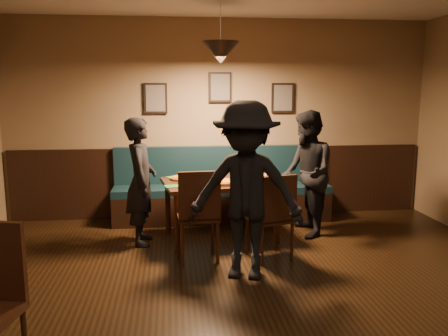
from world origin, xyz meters
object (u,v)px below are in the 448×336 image
booth_bench (222,185)px  diner_right (307,174)px  chair_near_left (198,214)px  chair_near_right (269,216)px  tabasco_bottle (260,176)px  dining_table (221,210)px  soda_glass (276,178)px  diner_front (246,191)px  diner_left (141,182)px

booth_bench → diner_right: size_ratio=1.90×
chair_near_left → chair_near_right: chair_near_left is taller
chair_near_left → tabasco_bottle: bearing=33.5°
dining_table → soda_glass: size_ratio=8.68×
booth_bench → diner_front: bearing=-89.7°
dining_table → tabasco_bottle: tabasco_bottle is taller
tabasco_bottle → chair_near_left: bearing=-143.0°
diner_left → tabasco_bottle: 1.43m
booth_bench → tabasco_bottle: 0.95m
chair_near_left → diner_right: diner_right is taller
dining_table → diner_front: 1.29m
chair_near_right → tabasco_bottle: (0.02, 0.69, 0.31)m
dining_table → diner_left: diner_left is taller
booth_bench → tabasco_bottle: (0.37, -0.83, 0.29)m
booth_bench → diner_left: (-1.06, -0.87, 0.25)m
chair_near_right → diner_left: size_ratio=0.63×
dining_table → diner_left: bearing=174.9°
diner_right → soda_glass: 0.57m
diner_front → soda_glass: 1.02m
tabasco_bottle → diner_left: bearing=-178.3°
dining_table → tabasco_bottle: 0.64m
soda_glass → tabasco_bottle: bearing=116.1°
soda_glass → tabasco_bottle: (-0.14, 0.28, -0.02)m
dining_table → soda_glass: soda_glass is taller
dining_table → diner_front: diner_front is taller
diner_front → tabasco_bottle: 1.22m
diner_left → booth_bench: bearing=-50.7°
chair_near_left → diner_left: bearing=135.0°
booth_bench → dining_table: size_ratio=2.20×
diner_left → soda_glass: diner_left is taller
chair_near_left → diner_front: size_ratio=0.58×
chair_near_left → diner_right: bearing=21.8°
diner_left → soda_glass: bearing=-98.7°
booth_bench → soda_glass: (0.51, -1.11, 0.31)m
dining_table → diner_right: bearing=-6.5°
booth_bench → dining_table: bearing=-97.4°
diner_right → tabasco_bottle: bearing=-82.7°
booth_bench → diner_right: diner_right is taller
diner_front → diner_left: bearing=151.0°
chair_near_right → diner_right: size_ratio=0.60×
dining_table → diner_right: (1.08, 0.04, 0.42)m
diner_left → diner_front: bearing=-136.5°
booth_bench → diner_right: (0.98, -0.77, 0.29)m
chair_near_left → soda_glass: (0.94, 0.32, 0.31)m
soda_glass → diner_right: bearing=36.0°
dining_table → diner_right: size_ratio=0.86×
dining_table → soda_glass: bearing=-34.3°
chair_near_left → tabasco_bottle: (0.80, 0.60, 0.29)m
chair_near_right → diner_left: (-1.41, 0.65, 0.28)m
diner_left → chair_near_left: bearing=-131.6°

